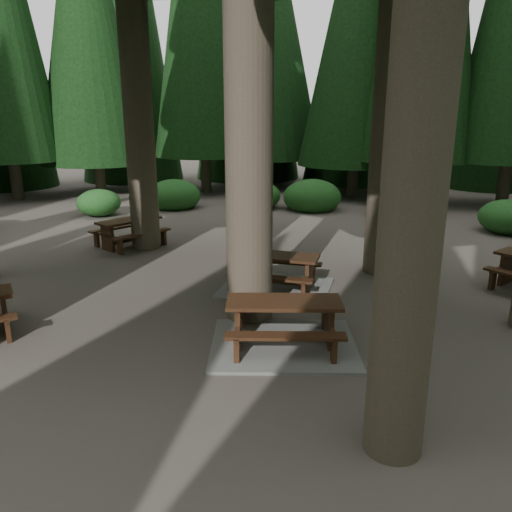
% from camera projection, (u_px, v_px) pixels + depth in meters
% --- Properties ---
extents(ground, '(80.00, 80.00, 0.00)m').
position_uv_depth(ground, '(208.00, 314.00, 9.61)').
color(ground, '#534B44').
rests_on(ground, ground).
extents(picnic_table_a, '(2.99, 2.79, 0.81)m').
position_uv_depth(picnic_table_a, '(284.00, 330.00, 8.22)').
color(picnic_table_a, gray).
rests_on(picnic_table_a, ground).
extents(picnic_table_b, '(1.94, 2.18, 0.79)m').
position_uv_depth(picnic_table_b, '(130.00, 228.00, 14.42)').
color(picnic_table_b, '#371810').
rests_on(picnic_table_b, ground).
extents(picnic_table_c, '(2.62, 2.30, 0.78)m').
position_uv_depth(picnic_table_c, '(276.00, 277.00, 10.92)').
color(picnic_table_c, gray).
rests_on(picnic_table_c, ground).
extents(shrub_ring, '(23.86, 24.64, 1.49)m').
position_uv_depth(shrub_ring, '(258.00, 288.00, 9.86)').
color(shrub_ring, '#235B1F').
rests_on(shrub_ring, ground).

